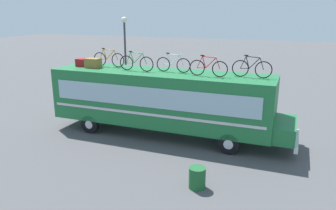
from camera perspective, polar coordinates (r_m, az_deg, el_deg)
The scene contains 11 objects.
ground_plane at distance 16.68m, azimuth -1.32°, elevation -4.97°, with size 120.00×120.00×0.00m, color #4C4C4F.
bus at distance 16.07m, azimuth -0.91°, elevation 1.16°, with size 11.84×2.64×3.15m.
luggage_bag_1 at distance 18.05m, azimuth -14.58°, elevation 7.13°, with size 0.50×0.55×0.40m, color maroon.
luggage_bag_2 at distance 17.40m, azimuth -12.79°, elevation 7.08°, with size 0.73×0.52×0.48m, color olive.
rooftop_bicycle_1 at distance 17.55m, azimuth -10.19°, elevation 7.82°, with size 1.80×0.44×0.97m.
rooftop_bicycle_2 at distance 16.08m, azimuth -5.49°, elevation 7.27°, with size 1.79×0.44×0.96m.
rooftop_bicycle_3 at distance 15.70m, azimuth 0.90°, elevation 7.07°, with size 1.70×0.44×0.91m.
rooftop_bicycle_4 at distance 14.76m, azimuth 6.96°, elevation 6.43°, with size 1.74×0.44×0.94m.
rooftop_bicycle_5 at distance 14.84m, azimuth 14.24°, elevation 6.16°, with size 1.73×0.44×0.98m.
trash_bin at distance 11.75m, azimuth 5.05°, elevation -12.38°, with size 0.58×0.58×0.76m, color #1E592D.
street_lamp at distance 23.94m, azimuth -7.42°, elevation 10.24°, with size 0.39×0.39×5.57m.
Camera 1 is at (6.06, -14.37, 5.92)m, focal length 35.34 mm.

